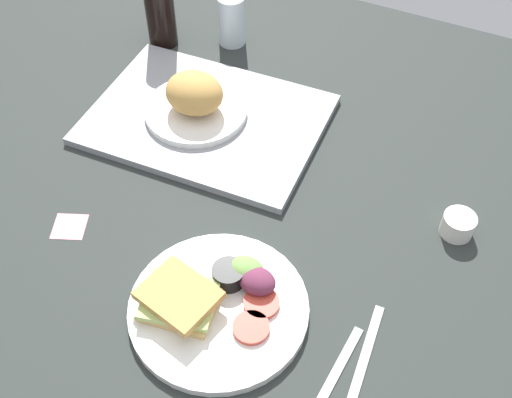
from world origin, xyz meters
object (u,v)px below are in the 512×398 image
(fork, at_px, (335,374))
(sticky_note, at_px, (70,226))
(espresso_cup, at_px, (458,225))
(serving_tray, at_px, (206,119))
(bread_plate_near, at_px, (195,100))
(plate_with_salad, at_px, (216,302))
(knife, at_px, (364,359))
(drinking_glass, at_px, (232,20))
(soda_bottle, at_px, (159,4))

(fork, distance_m, sticky_note, 0.51)
(espresso_cup, relative_size, fork, 0.33)
(serving_tray, height_order, bread_plate_near, bread_plate_near)
(plate_with_salad, height_order, knife, plate_with_salad)
(serving_tray, height_order, fork, serving_tray)
(serving_tray, xyz_separation_m, drinking_glass, (-0.08, 0.26, 0.05))
(fork, bearing_deg, soda_bottle, 52.03)
(plate_with_salad, xyz_separation_m, drinking_glass, (-0.29, 0.63, 0.04))
(soda_bottle, bearing_deg, knife, -39.23)
(fork, height_order, sticky_note, fork)
(drinking_glass, bearing_deg, plate_with_salad, -65.06)
(drinking_glass, xyz_separation_m, knife, (0.53, -0.61, -0.05))
(serving_tray, bearing_deg, knife, -37.80)
(soda_bottle, xyz_separation_m, espresso_cup, (0.73, -0.25, -0.08))
(espresso_cup, bearing_deg, knife, -102.06)
(serving_tray, distance_m, soda_bottle, 0.30)
(bread_plate_near, xyz_separation_m, fork, (0.45, -0.39, -0.05))
(bread_plate_near, relative_size, drinking_glass, 1.79)
(serving_tray, distance_m, drinking_glass, 0.28)
(bread_plate_near, distance_m, espresso_cup, 0.54)
(soda_bottle, height_order, fork, soda_bottle)
(drinking_glass, bearing_deg, knife, -49.24)
(plate_with_salad, xyz_separation_m, espresso_cup, (0.30, 0.31, 0.00))
(serving_tray, height_order, sticky_note, serving_tray)
(bread_plate_near, relative_size, soda_bottle, 1.04)
(bread_plate_near, xyz_separation_m, espresso_cup, (0.54, -0.06, -0.03))
(serving_tray, relative_size, sticky_note, 8.04)
(plate_with_salad, height_order, fork, plate_with_salad)
(soda_bottle, xyz_separation_m, sticky_note, (0.13, -0.53, -0.10))
(serving_tray, height_order, espresso_cup, espresso_cup)
(espresso_cup, relative_size, knife, 0.29)
(serving_tray, relative_size, drinking_glass, 3.96)
(bread_plate_near, distance_m, soda_bottle, 0.28)
(espresso_cup, xyz_separation_m, fork, (-0.09, -0.33, -0.02))
(plate_with_salad, bearing_deg, soda_bottle, 127.57)
(espresso_cup, distance_m, fork, 0.35)
(espresso_cup, height_order, fork, espresso_cup)
(bread_plate_near, bearing_deg, serving_tray, 3.00)
(bread_plate_near, xyz_separation_m, soda_bottle, (-0.19, 0.20, 0.05))
(serving_tray, relative_size, espresso_cup, 8.04)
(drinking_glass, bearing_deg, espresso_cup, -28.57)
(serving_tray, xyz_separation_m, espresso_cup, (0.52, -0.06, 0.01))
(soda_bottle, relative_size, knife, 1.03)
(drinking_glass, height_order, fork, drinking_glass)
(serving_tray, relative_size, knife, 2.37)
(bread_plate_near, height_order, drinking_glass, drinking_glass)
(drinking_glass, bearing_deg, bread_plate_near, -78.30)
(drinking_glass, bearing_deg, fork, -52.64)
(espresso_cup, xyz_separation_m, knife, (-0.06, -0.29, -0.02))
(bread_plate_near, xyz_separation_m, knife, (0.48, -0.35, -0.05))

